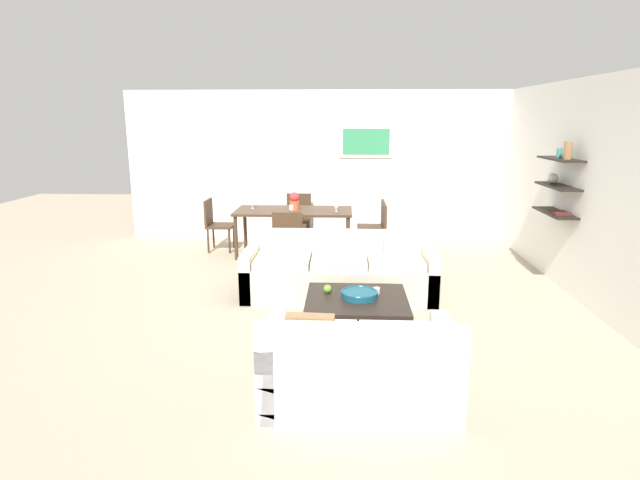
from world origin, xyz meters
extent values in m
plane|color=tan|center=(0.00, 0.00, 0.00)|extent=(18.00, 18.00, 0.00)
cube|color=silver|center=(0.30, 3.53, 1.35)|extent=(8.40, 0.06, 2.70)
cube|color=white|center=(0.47, 3.48, 1.80)|extent=(0.98, 0.02, 0.57)
cube|color=#338C59|center=(0.47, 3.47, 1.80)|extent=(0.84, 0.01, 0.46)
cube|color=silver|center=(3.03, 0.60, 1.35)|extent=(0.06, 8.20, 2.70)
cube|color=black|center=(2.86, 0.84, 1.70)|extent=(0.28, 0.90, 0.02)
cube|color=black|center=(2.86, 0.84, 1.35)|extent=(0.28, 0.90, 0.02)
cube|color=black|center=(2.86, 0.84, 1.00)|extent=(0.28, 0.90, 0.02)
cylinder|color=olive|center=(2.86, 0.64, 1.82)|extent=(0.10, 0.10, 0.22)
sphere|color=silver|center=(2.86, 1.02, 1.43)|extent=(0.14, 0.14, 0.14)
cylinder|color=teal|center=(2.86, 0.89, 1.77)|extent=(0.07, 0.07, 0.12)
cube|color=#4C1E19|center=(2.86, 0.69, 1.03)|extent=(0.20, 0.28, 0.03)
cube|color=beige|center=(0.04, 0.30, 0.21)|extent=(2.39, 0.90, 0.42)
cube|color=beige|center=(0.04, 0.67, 0.60)|extent=(2.39, 0.16, 0.36)
cube|color=beige|center=(-1.09, 0.30, 0.30)|extent=(0.14, 0.90, 0.60)
cube|color=beige|center=(1.16, 0.30, 0.30)|extent=(0.14, 0.90, 0.60)
cube|color=beige|center=(-0.66, 0.26, 0.47)|extent=(0.68, 0.70, 0.10)
cube|color=beige|center=(0.04, 0.26, 0.47)|extent=(0.68, 0.70, 0.10)
cube|color=beige|center=(0.74, 0.26, 0.47)|extent=(0.68, 0.70, 0.10)
cube|color=beige|center=(0.42, 0.49, 0.60)|extent=(0.37, 0.16, 0.36)
cube|color=white|center=(0.23, -2.19, 0.21)|extent=(1.52, 0.90, 0.42)
cube|color=white|center=(0.23, -2.56, 0.60)|extent=(1.52, 0.16, 0.36)
cube|color=white|center=(0.92, -2.19, 0.30)|extent=(0.14, 0.90, 0.60)
cube|color=white|center=(-0.46, -2.19, 0.30)|extent=(0.14, 0.90, 0.60)
cube|color=white|center=(0.54, -2.15, 0.47)|extent=(0.60, 0.70, 0.10)
cube|color=white|center=(-0.08, -2.15, 0.47)|extent=(0.60, 0.70, 0.10)
cube|color=#99724C|center=(-0.14, -2.38, 0.60)|extent=(0.37, 0.14, 0.36)
cube|color=black|center=(0.24, -0.85, 0.19)|extent=(1.06, 1.00, 0.38)
cylinder|color=navy|center=(0.27, -0.84, 0.41)|extent=(0.39, 0.39, 0.06)
torus|color=navy|center=(0.27, -0.84, 0.44)|extent=(0.39, 0.39, 0.02)
cylinder|color=silver|center=(0.45, -0.71, 0.41)|extent=(0.07, 0.07, 0.07)
sphere|color=#669E2D|center=(-0.07, -0.70, 0.42)|extent=(0.09, 0.09, 0.09)
cube|color=#422D1E|center=(-0.73, 2.32, 0.73)|extent=(1.89, 0.90, 0.04)
cylinder|color=#422D1E|center=(-1.62, 1.94, 0.35)|extent=(0.06, 0.06, 0.71)
cylinder|color=#422D1E|center=(0.16, 1.94, 0.35)|extent=(0.06, 0.06, 0.71)
cylinder|color=#422D1E|center=(-1.62, 2.71, 0.35)|extent=(0.06, 0.06, 0.71)
cylinder|color=#422D1E|center=(0.16, 2.71, 0.35)|extent=(0.06, 0.06, 0.71)
cube|color=#422D1E|center=(0.54, 2.53, 0.43)|extent=(0.44, 0.44, 0.04)
cube|color=#422D1E|center=(0.74, 2.53, 0.67)|extent=(0.04, 0.44, 0.43)
cylinder|color=#422D1E|center=(0.36, 2.71, 0.21)|extent=(0.04, 0.04, 0.41)
cylinder|color=#422D1E|center=(0.36, 2.35, 0.21)|extent=(0.04, 0.04, 0.41)
cylinder|color=#422D1E|center=(0.72, 2.71, 0.21)|extent=(0.04, 0.04, 0.41)
cylinder|color=#422D1E|center=(0.72, 2.35, 0.21)|extent=(0.04, 0.04, 0.41)
cube|color=#422D1E|center=(-0.73, 1.56, 0.43)|extent=(0.44, 0.44, 0.04)
cube|color=#422D1E|center=(-0.73, 1.36, 0.67)|extent=(0.44, 0.04, 0.43)
cylinder|color=#422D1E|center=(-0.55, 1.74, 0.21)|extent=(0.04, 0.04, 0.41)
cylinder|color=#422D1E|center=(-0.91, 1.74, 0.21)|extent=(0.04, 0.04, 0.41)
cylinder|color=#422D1E|center=(-0.55, 1.38, 0.21)|extent=(0.04, 0.04, 0.41)
cylinder|color=#422D1E|center=(-0.91, 1.38, 0.21)|extent=(0.04, 0.04, 0.41)
cube|color=#422D1E|center=(-2.00, 2.53, 0.43)|extent=(0.44, 0.44, 0.04)
cube|color=#422D1E|center=(-2.20, 2.53, 0.67)|extent=(0.04, 0.44, 0.43)
cylinder|color=#422D1E|center=(-1.82, 2.35, 0.21)|extent=(0.04, 0.04, 0.41)
cylinder|color=#422D1E|center=(-1.82, 2.71, 0.21)|extent=(0.04, 0.04, 0.41)
cylinder|color=#422D1E|center=(-2.18, 2.35, 0.21)|extent=(0.04, 0.04, 0.41)
cylinder|color=#422D1E|center=(-2.18, 2.71, 0.21)|extent=(0.04, 0.04, 0.41)
cube|color=#422D1E|center=(0.54, 2.12, 0.43)|extent=(0.44, 0.44, 0.04)
cube|color=#422D1E|center=(0.74, 2.12, 0.67)|extent=(0.04, 0.44, 0.43)
cylinder|color=#422D1E|center=(0.36, 2.30, 0.21)|extent=(0.04, 0.04, 0.41)
cylinder|color=#422D1E|center=(0.36, 1.94, 0.21)|extent=(0.04, 0.04, 0.41)
cylinder|color=#422D1E|center=(0.72, 2.30, 0.21)|extent=(0.04, 0.04, 0.41)
cylinder|color=#422D1E|center=(0.72, 1.94, 0.21)|extent=(0.04, 0.04, 0.41)
cube|color=#422D1E|center=(-0.73, 3.09, 0.43)|extent=(0.44, 0.44, 0.04)
cube|color=#422D1E|center=(-0.73, 3.29, 0.67)|extent=(0.44, 0.04, 0.43)
cylinder|color=#422D1E|center=(-0.91, 2.91, 0.21)|extent=(0.04, 0.04, 0.41)
cylinder|color=#422D1E|center=(-0.55, 2.91, 0.21)|extent=(0.04, 0.04, 0.41)
cylinder|color=#422D1E|center=(-0.91, 3.27, 0.21)|extent=(0.04, 0.04, 0.41)
cylinder|color=#422D1E|center=(-0.55, 3.27, 0.21)|extent=(0.04, 0.04, 0.41)
cylinder|color=silver|center=(-1.43, 2.44, 0.75)|extent=(0.06, 0.06, 0.01)
cylinder|color=silver|center=(-1.43, 2.44, 0.79)|extent=(0.01, 0.01, 0.08)
cylinder|color=silver|center=(-1.43, 2.44, 0.88)|extent=(0.06, 0.06, 0.09)
cylinder|color=silver|center=(-0.73, 2.71, 0.75)|extent=(0.06, 0.06, 0.01)
cylinder|color=silver|center=(-0.73, 2.71, 0.79)|extent=(0.01, 0.01, 0.07)
cylinder|color=silver|center=(-0.73, 2.71, 0.87)|extent=(0.07, 0.07, 0.09)
cylinder|color=silver|center=(-0.73, 1.94, 0.75)|extent=(0.06, 0.06, 0.01)
cylinder|color=silver|center=(-0.73, 1.94, 0.79)|extent=(0.01, 0.01, 0.06)
cylinder|color=silver|center=(-0.73, 1.94, 0.85)|extent=(0.07, 0.07, 0.08)
cylinder|color=silver|center=(-0.03, 2.44, 0.75)|extent=(0.06, 0.06, 0.01)
cylinder|color=silver|center=(-0.03, 2.44, 0.79)|extent=(0.01, 0.01, 0.07)
cylinder|color=silver|center=(-0.03, 2.44, 0.86)|extent=(0.07, 0.07, 0.07)
cylinder|color=silver|center=(-0.03, 2.21, 0.75)|extent=(0.06, 0.06, 0.01)
cylinder|color=silver|center=(-0.03, 2.21, 0.79)|extent=(0.01, 0.01, 0.06)
cylinder|color=silver|center=(-0.03, 2.21, 0.86)|extent=(0.07, 0.07, 0.09)
cylinder|color=#D85933|center=(-0.71, 2.27, 0.83)|extent=(0.15, 0.15, 0.16)
sphere|color=red|center=(-0.71, 2.27, 0.97)|extent=(0.16, 0.16, 0.16)
camera|label=1|loc=(0.10, -6.02, 2.22)|focal=29.20mm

